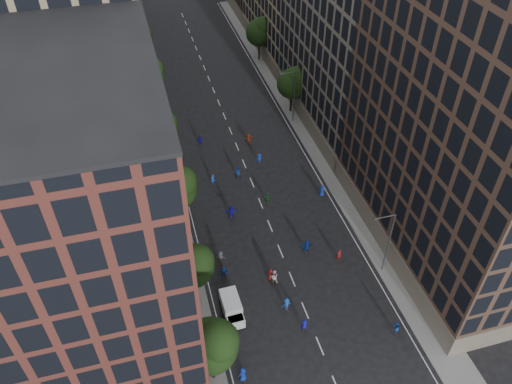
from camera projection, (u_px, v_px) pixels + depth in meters
ground at (238, 148)px, 76.92m from camera, size 240.00×240.00×0.00m
sidewalk_left at (154, 133)px, 79.93m from camera, size 4.00×105.00×0.15m
sidewalk_right at (296, 112)px, 84.70m from camera, size 4.00×105.00×0.15m
bldg_left_a at (97, 235)px, 42.22m from camera, size 14.00×22.00×30.00m
bldg_left_b at (87, 81)px, 58.32m from camera, size 14.00×26.00×34.00m
bldg_left_c at (89, 28)px, 77.00m from camera, size 14.00×20.00×28.00m
bldg_right_a at (473, 116)px, 50.69m from camera, size 14.00×30.00×36.00m
bldg_right_b at (355, 21)px, 72.73m from camera, size 14.00×28.00×33.00m
tree_left_0 at (213, 344)px, 44.56m from camera, size 5.20×5.20×8.83m
tree_left_1 at (193, 265)px, 52.10m from camera, size 4.80×4.80×8.21m
tree_left_2 at (176, 187)px, 60.27m from camera, size 5.60×5.60×9.45m
tree_left_3 at (162, 128)px, 70.80m from camera, size 5.00×5.00×8.58m
tree_left_4 at (149, 74)px, 82.22m from camera, size 5.40×5.40×9.08m
tree_left_5 at (140, 37)px, 94.12m from camera, size 4.80×4.80×8.33m
tree_right_a at (293, 82)px, 81.17m from camera, size 5.00×5.00×8.39m
tree_right_b at (260, 31)px, 95.48m from camera, size 5.20×5.20×8.83m
streetlamp_near at (387, 240)px, 55.25m from camera, size 2.64×0.22×9.06m
streetlamp_far at (293, 94)px, 79.21m from camera, size 2.64×0.22×9.06m
cargo_van at (232, 308)px, 53.24m from camera, size 2.10×4.30×2.26m
skater_0 at (243, 374)px, 47.74m from camera, size 1.10×0.90×1.94m
skater_1 at (304, 325)px, 51.97m from camera, size 0.76×0.65×1.77m
skater_2 at (396, 328)px, 51.72m from camera, size 1.01×0.90×1.71m
skater_3 at (286, 304)px, 53.96m from camera, size 1.22×0.83×1.74m
skater_4 at (224, 273)px, 57.10m from camera, size 1.22×0.82×1.93m
skater_5 at (306, 247)px, 60.23m from camera, size 1.76×0.64×1.87m
skater_6 at (271, 275)px, 57.11m from camera, size 0.92×0.73×1.64m
skater_7 at (339, 255)px, 59.36m from camera, size 0.63×0.43×1.67m
skater_8 at (274, 277)px, 56.68m from camera, size 1.14×1.02×1.94m
skater_9 at (221, 257)px, 59.04m from camera, size 1.24×0.92×1.71m
skater_10 at (267, 198)px, 66.91m from camera, size 1.02×0.44×1.72m
skater_11 at (231, 212)px, 64.76m from camera, size 1.86×0.83×1.94m
skater_12 at (322, 191)px, 68.02m from camera, size 0.90×0.61×1.77m
skater_13 at (213, 180)px, 69.90m from camera, size 0.73×0.62×1.71m
skater_14 at (238, 172)px, 71.04m from camera, size 1.09×0.96×1.88m
skater_15 at (259, 159)px, 73.65m from camera, size 1.07×0.69×1.57m
skater_16 at (200, 141)px, 76.75m from camera, size 1.19×0.79×1.87m
skater_17 at (249, 139)px, 77.37m from camera, size 1.59×0.59×1.68m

